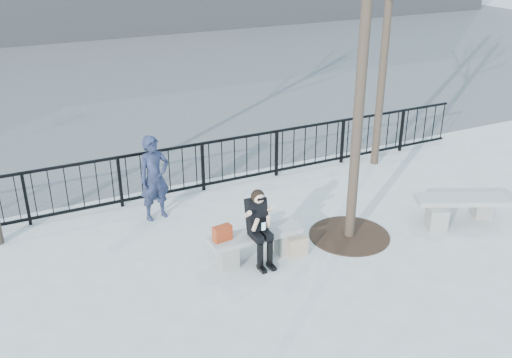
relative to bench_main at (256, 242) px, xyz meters
name	(u,v)px	position (x,y,z in m)	size (l,w,h in m)	color
ground	(256,257)	(0.00, 0.00, -0.30)	(120.00, 120.00, 0.00)	#9E9E99
street_surface	(87,74)	(0.00, 15.00, -0.30)	(60.00, 23.00, 0.01)	#474747
railing	(194,168)	(0.00, 3.00, 0.25)	(14.00, 0.06, 1.10)	black
tree_grate	(349,235)	(1.90, -0.10, -0.29)	(1.50, 1.50, 0.02)	black
bench_main	(256,242)	(0.00, 0.00, 0.00)	(1.65, 0.46, 0.49)	slate
bench_second	(461,207)	(4.16, -0.56, 0.02)	(1.75, 0.49, 0.52)	slate
seated_woman	(260,228)	(0.00, -0.16, 0.37)	(0.50, 0.64, 1.34)	black
handbag	(222,233)	(-0.61, 0.02, 0.32)	(0.32, 0.15, 0.26)	maroon
shopping_bag	(298,247)	(0.69, -0.26, -0.13)	(0.36, 0.13, 0.34)	tan
standing_man	(154,178)	(-1.10, 2.20, 0.55)	(0.62, 0.41, 1.71)	black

